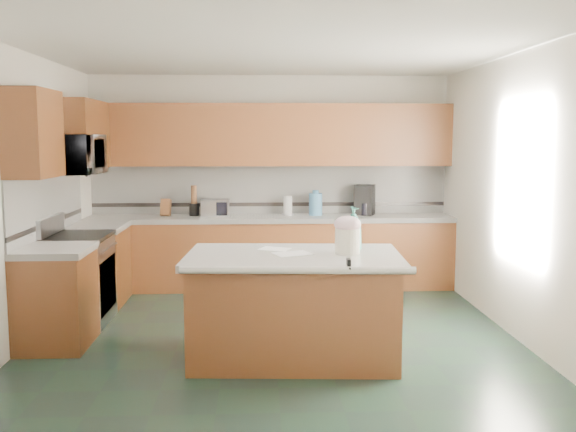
{
  "coord_description": "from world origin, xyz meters",
  "views": [
    {
      "loc": [
        -0.14,
        -6.05,
        1.9
      ],
      "look_at": [
        0.15,
        0.35,
        1.12
      ],
      "focal_mm": 40.0,
      "sensor_mm": 36.0,
      "label": 1
    }
  ],
  "objects": [
    {
      "name": "soap_bottle_back",
      "position": [
        1.25,
        2.05,
        1.03
      ],
      "size": [
        0.15,
        0.15,
        0.23
      ],
      "primitive_type": "imported",
      "rotation": [
        0.0,
        0.0,
        0.71
      ],
      "color": "white",
      "rests_on": "back_countertop"
    },
    {
      "name": "island_base",
      "position": [
        0.15,
        -0.67,
        0.43
      ],
      "size": [
        1.77,
        1.08,
        0.86
      ],
      "primitive_type": "cube",
      "rotation": [
        0.0,
        0.0,
        -0.06
      ],
      "color": "#331909",
      "rests_on": "ground"
    },
    {
      "name": "back_countertop",
      "position": [
        0.0,
        2.0,
        0.89
      ],
      "size": [
        4.6,
        0.64,
        0.06
      ],
      "primitive_type": "cube",
      "color": "white",
      "rests_on": "back_base_cab"
    },
    {
      "name": "left_base_cab_front",
      "position": [
        -2.0,
        -0.24,
        0.43
      ],
      "size": [
        0.6,
        0.72,
        0.86
      ],
      "primitive_type": "cube",
      "color": "#331909",
      "rests_on": "ground"
    },
    {
      "name": "coffee_carafe",
      "position": [
        1.21,
        2.02,
        1.0
      ],
      "size": [
        0.16,
        0.16,
        0.16
      ],
      "primitive_type": "cylinder",
      "color": "black",
      "rests_on": "back_countertop"
    },
    {
      "name": "treat_jar_knob_end_r",
      "position": [
        0.65,
        -0.69,
        1.22
      ],
      "size": [
        0.04,
        0.04,
        0.04
      ],
      "primitive_type": "sphere",
      "color": "tan",
      "rests_on": "treat_jar_lid"
    },
    {
      "name": "left_counter_front",
      "position": [
        -2.0,
        -0.24,
        0.89
      ],
      "size": [
        0.64,
        0.72,
        0.06
      ],
      "primitive_type": "cube",
      "color": "white",
      "rests_on": "left_base_cab_front"
    },
    {
      "name": "clamp_handle",
      "position": [
        0.55,
        -1.25,
        0.91
      ],
      "size": [
        0.01,
        0.06,
        0.01
      ],
      "primitive_type": "cylinder",
      "rotation": [
        1.57,
        0.0,
        0.0
      ],
      "color": "black",
      "rests_on": "island_top"
    },
    {
      "name": "treat_jar_knob_end_l",
      "position": [
        0.57,
        -0.69,
        1.22
      ],
      "size": [
        0.04,
        0.04,
        0.04
      ],
      "primitive_type": "sphere",
      "color": "tan",
      "rests_on": "treat_jar_lid"
    },
    {
      "name": "ceiling",
      "position": [
        0.0,
        0.0,
        2.7
      ],
      "size": [
        4.6,
        4.6,
        0.0
      ],
      "primitive_type": "plane",
      "color": "white",
      "rests_on": "ground"
    },
    {
      "name": "left_counter_rear",
      "position": [
        -2.0,
        1.29,
        0.89
      ],
      "size": [
        0.64,
        0.82,
        0.06
      ],
      "primitive_type": "cube",
      "color": "white",
      "rests_on": "left_base_cab_rear"
    },
    {
      "name": "range_cooktop",
      "position": [
        -2.0,
        0.5,
        0.9
      ],
      "size": [
        0.62,
        0.78,
        0.04
      ],
      "primitive_type": "cube",
      "color": "black",
      "rests_on": "range_body"
    },
    {
      "name": "microwave",
      "position": [
        -2.0,
        0.5,
        1.73
      ],
      "size": [
        0.5,
        0.73,
        0.41
      ],
      "primitive_type": "imported",
      "rotation": [
        0.0,
        0.0,
        1.57
      ],
      "color": "#B7B7BC",
      "rests_on": "wall_left"
    },
    {
      "name": "back_backsplash",
      "position": [
        0.0,
        2.29,
        1.24
      ],
      "size": [
        4.6,
        0.02,
        0.63
      ],
      "primitive_type": "cube",
      "color": "silver",
      "rests_on": "back_countertop"
    },
    {
      "name": "water_jug_neck",
      "position": [
        0.58,
        2.06,
        1.22
      ],
      "size": [
        0.08,
        0.08,
        0.04
      ],
      "primitive_type": "cylinder",
      "color": "teal",
      "rests_on": "water_jug"
    },
    {
      "name": "left_accent_band",
      "position": [
        -2.28,
        0.55,
        1.04
      ],
      "size": [
        0.01,
        2.3,
        0.05
      ],
      "primitive_type": "cube",
      "color": "black",
      "rests_on": "wall_left"
    },
    {
      "name": "soap_back_cap",
      "position": [
        1.25,
        2.05,
        1.16
      ],
      "size": [
        0.02,
        0.02,
        0.03
      ],
      "primitive_type": "cylinder",
      "color": "red",
      "rests_on": "soap_bottle_back"
    },
    {
      "name": "paper_sheet_a",
      "position": [
        0.14,
        -0.68,
        0.92
      ],
      "size": [
        0.37,
        0.33,
        0.0
      ],
      "primitive_type": "cube",
      "rotation": [
        0.0,
        0.0,
        0.37
      ],
      "color": "white",
      "rests_on": "island_top"
    },
    {
      "name": "wall_right",
      "position": [
        2.32,
        0.0,
        1.35
      ],
      "size": [
        0.04,
        4.6,
        2.7
      ],
      "primitive_type": "cube",
      "color": "white",
      "rests_on": "ground"
    },
    {
      "name": "utensil_bundle",
      "position": [
        -0.97,
        2.08,
        1.19
      ],
      "size": [
        0.07,
        0.07,
        0.23
      ],
      "primitive_type": "cylinder",
      "color": "#472814",
      "rests_on": "utensil_crock"
    },
    {
      "name": "back_base_cab",
      "position": [
        0.0,
        2.0,
        0.43
      ],
      "size": [
        4.6,
        0.6,
        0.86
      ],
      "primitive_type": "cube",
      "color": "#331909",
      "rests_on": "ground"
    },
    {
      "name": "wall_back",
      "position": [
        0.0,
        2.32,
        1.35
      ],
      "size": [
        4.6,
        0.04,
        2.7
      ],
      "primitive_type": "cube",
      "color": "white",
      "rests_on": "ground"
    },
    {
      "name": "window_light_proxy",
      "position": [
        2.29,
        -0.2,
        1.5
      ],
      "size": [
        0.02,
        1.4,
        1.1
      ],
      "primitive_type": "cube",
      "color": "white",
      "rests_on": "wall_right"
    },
    {
      "name": "paper_towel_base",
      "position": [
        0.23,
        2.1,
        0.93
      ],
      "size": [
        0.16,
        0.16,
        0.01
      ],
      "primitive_type": "cylinder",
      "color": "#B7B7BC",
      "rests_on": "back_countertop"
    },
    {
      "name": "treat_jar_lid",
      "position": [
        0.61,
        -0.69,
        1.18
      ],
      "size": [
        0.23,
        0.23,
        0.14
      ],
      "primitive_type": "ellipsoid",
      "color": "beige",
      "rests_on": "treat_jar"
    },
    {
      "name": "island_top",
      "position": [
        0.15,
        -0.67,
        0.89
      ],
      "size": [
        1.88,
        1.19,
        0.06
      ],
      "primitive_type": "cube",
      "rotation": [
        0.0,
        0.0,
        -0.06
      ],
      "color": "white",
      "rests_on": "island_base"
    },
    {
      "name": "paper_sheet_b",
      "position": [
        -0.0,
        -0.44,
        0.92
      ],
      "size": [
        0.32,
        0.28,
        0.0
      ],
      "primitive_type": "cube",
      "rotation": [
        0.0,
        0.0,
        -0.42
      ],
      "color": "white",
      "rests_on": "island_top"
    },
    {
      "name": "treat_jar_knob",
      "position": [
        0.61,
        -0.69,
        1.22
      ],
      "size": [
        0.08,
        0.03,
        0.03
      ],
      "primitive_type": "cylinder",
      "rotation": [
        0.0,
        1.57,
        0.0
      ],
      "color": "tan",
      "rests_on": "treat_jar_lid"
    },
    {
      "name": "left_backsplash",
      "position": [
        -2.29,
        0.55,
        1.24
      ],
      "size": [
        0.02,
        2.3,
        0.63
      ],
      "primitive_type": "cube",
      "color": "silver",
      "rests_on": "wall_left"
    },
    {
      "name": "paper_towel",
      "position": [
        0.23,
        2.1,
        1.04
      ],
      "size": [
        0.11,
        0.11,
        0.25
      ],
      "primitive_type": "cylinder",
      "color": "white",
      "rests_on": "back_countertop"
    },
    {
      "name": "knife_block",
      "position": [
        -1.32,
        2.05,
        1.03
      ],
      "size": [
        0.13,
        0.17,
        0.23
      ],
      "primitive_type": "cube",
      "rotation": [
        -0.31,
        0.0,
        -0.11
      ],
      "color": "#472814",
      "rests_on": "back_countertop"
    },
    {
      "name": "range_handle",
      "position": [
        -1.68,
        0.5,
        0.78
      ],
      "size": [
        0.02,
        0.66,
        0.02
      ],
      "primitive_type": "cylinder",
      "rotation": [
        1.57,
        0.0,
        0.0
      ],
      "color": "#B7B7BC",
      "rests_on": "range_body"
    },
    {
      "name": "water_jug",
      "position": [
        0.58,
        2.06,
        1.06
      ],
      "size": [
        0.17,
        0.17,
        0.28
      ],
      "primitive_type": "cylinder",
      "color": "teal",
      "rests_on": "back_countertop"
    },
    {
      "name": "wall_left",
      "position": [
        -2.32,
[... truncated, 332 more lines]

